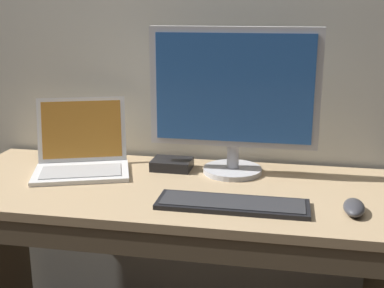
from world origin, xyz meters
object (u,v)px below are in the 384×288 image
Objects in this scene: wired_keyboard at (232,204)px; external_drive_box at (172,164)px; external_monitor at (234,97)px; computer_mouse at (354,207)px; laptop_white at (82,155)px.

wired_keyboard is 0.39m from external_drive_box.
external_monitor reaches higher than computer_mouse.
laptop_white is 0.31m from external_drive_box.
computer_mouse is 0.85× the size of external_drive_box.
computer_mouse is (0.33, 0.02, 0.01)m from wired_keyboard.
laptop_white is at bearing -174.10° from external_monitor.
external_monitor reaches higher than laptop_white.
external_drive_box is at bearing 129.11° from wired_keyboard.
external_monitor is 1.28× the size of wired_keyboard.
external_drive_box is (-0.24, 0.30, 0.01)m from wired_keyboard.
laptop_white is at bearing -167.44° from external_drive_box.
laptop_white is 0.91m from computer_mouse.
wired_keyboard is 3.74× the size of computer_mouse.
computer_mouse is at bearing -26.27° from external_drive_box.
wired_keyboard is 0.33m from computer_mouse.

